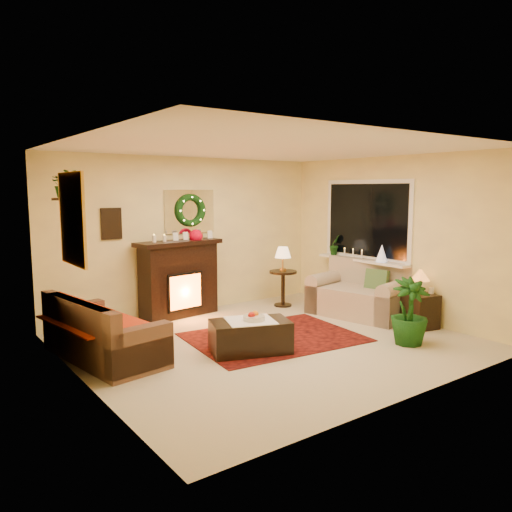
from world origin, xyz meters
TOP-DOWN VIEW (x-y plane):
  - floor at (0.00, 0.00)m, footprint 5.00×5.00m
  - ceiling at (0.00, 0.00)m, footprint 5.00×5.00m
  - wall_back at (0.00, 2.25)m, footprint 5.00×5.00m
  - wall_front at (0.00, -2.25)m, footprint 5.00×5.00m
  - wall_left at (-2.50, 0.00)m, footprint 4.50×4.50m
  - wall_right at (2.50, 0.00)m, footprint 4.50×4.50m
  - area_rug at (0.17, 0.16)m, footprint 2.46×1.96m
  - sofa at (-2.04, 0.71)m, footprint 1.05×1.89m
  - red_throw at (-2.12, 0.86)m, footprint 0.86×1.40m
  - fireplace at (-0.33, 2.04)m, footprint 1.32×0.56m
  - poinsettia at (0.00, 2.04)m, footprint 0.22×0.22m
  - mantel_candle_a at (-0.76, 2.01)m, footprint 0.07×0.07m
  - mantel_candle_b at (-0.58, 2.02)m, footprint 0.06×0.06m
  - mantel_mirror at (0.00, 2.23)m, footprint 0.92×0.02m
  - wreath at (0.00, 2.19)m, footprint 0.55×0.11m
  - wall_art at (-1.35, 2.23)m, footprint 0.32×0.03m
  - gold_mirror at (-2.48, 0.30)m, footprint 0.03×0.84m
  - hanging_plant at (-2.34, 1.05)m, footprint 0.33×0.28m
  - loveseat at (2.06, 0.30)m, footprint 1.21×1.71m
  - window_frame at (2.48, 0.55)m, footprint 0.03×1.86m
  - window_glass at (2.47, 0.55)m, footprint 0.02×1.70m
  - window_sill at (2.38, 0.55)m, footprint 0.22×1.86m
  - mini_tree at (2.37, 0.11)m, footprint 0.19×0.19m
  - sill_plant at (2.40, 1.22)m, footprint 0.26×0.21m
  - side_table_round at (1.49, 1.58)m, footprint 0.52×0.52m
  - lamp_cream at (1.47, 1.56)m, footprint 0.29×0.29m
  - end_table_square at (2.26, -0.74)m, footprint 0.50×0.50m
  - lamp_tiffany at (2.27, -0.70)m, footprint 0.28×0.28m
  - coffee_table at (-0.47, -0.18)m, footprint 1.11×0.85m
  - fruit_bowl at (-0.44, -0.20)m, footprint 0.28×0.28m
  - floor_palm at (1.45, -1.14)m, footprint 1.93×1.93m

SIDE VIEW (x-z plane):
  - floor at x=0.00m, z-range 0.00..0.00m
  - area_rug at x=0.17m, z-range 0.00..0.01m
  - coffee_table at x=-0.47m, z-range 0.00..0.42m
  - end_table_square at x=2.26m, z-range 0.01..0.53m
  - side_table_round at x=1.49m, z-range 0.01..0.64m
  - loveseat at x=2.06m, z-range -0.03..0.87m
  - sofa at x=-2.04m, z-range 0.05..0.81m
  - floor_palm at x=1.45m, z-range -0.89..1.79m
  - fruit_bowl at x=-0.44m, z-range 0.42..0.48m
  - red_throw at x=-2.12m, z-range 0.44..0.47m
  - fireplace at x=-0.33m, z-range -0.04..1.14m
  - lamp_tiffany at x=2.27m, z-range 0.54..0.95m
  - window_sill at x=2.38m, z-range 0.85..0.89m
  - lamp_cream at x=1.47m, z-range 0.66..1.10m
  - mini_tree at x=2.37m, z-range 0.90..1.18m
  - sill_plant at x=2.40m, z-range 0.85..1.32m
  - mantel_candle_a at x=-0.76m, z-range 1.16..1.36m
  - mantel_candle_b at x=-0.58m, z-range 1.17..1.35m
  - wall_back at x=0.00m, z-range 1.30..1.30m
  - wall_front at x=0.00m, z-range 1.30..1.30m
  - wall_left at x=-2.50m, z-range 1.30..1.30m
  - wall_right at x=2.50m, z-range 1.30..1.30m
  - poinsettia at x=0.00m, z-range 1.19..1.41m
  - wall_art at x=-1.35m, z-range 1.31..1.79m
  - window_frame at x=2.48m, z-range 0.87..2.23m
  - window_glass at x=2.47m, z-range 0.94..2.16m
  - mantel_mirror at x=0.00m, z-range 1.34..2.06m
  - wreath at x=0.00m, z-range 1.44..2.00m
  - gold_mirror at x=-2.48m, z-range 1.25..2.25m
  - hanging_plant at x=-2.34m, z-range 1.79..2.15m
  - ceiling at x=0.00m, z-range 2.60..2.60m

